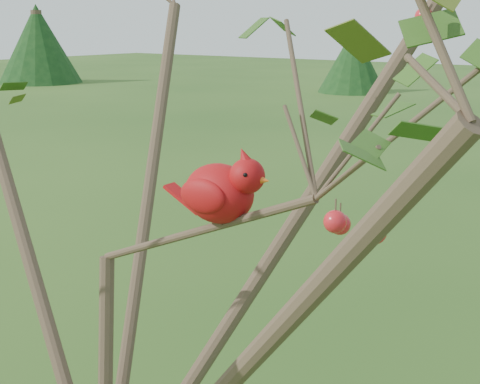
{
  "coord_description": "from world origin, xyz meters",
  "views": [
    {
      "loc": [
        1.11,
        -0.93,
        2.5
      ],
      "look_at": [
        0.37,
        0.07,
        2.18
      ],
      "focal_mm": 50.0,
      "sensor_mm": 36.0,
      "label": 1
    }
  ],
  "objects": [
    {
      "name": "cardinal",
      "position": [
        0.33,
        0.07,
        2.18
      ],
      "size": [
        0.25,
        0.13,
        0.17
      ],
      "rotation": [
        0.0,
        0.0,
        0.04
      ],
      "color": "#B9100F",
      "rests_on": "ground"
    },
    {
      "name": "crabapple_tree",
      "position": [
        0.03,
        -0.02,
        2.12
      ],
      "size": [
        2.35,
        2.05,
        2.95
      ],
      "color": "#483526",
      "rests_on": "ground"
    }
  ]
}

